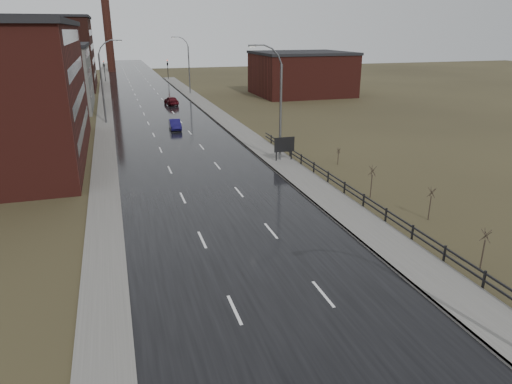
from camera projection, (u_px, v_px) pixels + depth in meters
road at (165, 123)px, 65.41m from camera, size 14.00×300.00×0.06m
sidewalk_right at (281, 163)px, 45.33m from camera, size 3.20×180.00×0.18m
curb_right at (267, 164)px, 44.90m from camera, size 0.16×180.00×0.18m
sidewalk_left at (105, 126)px, 63.10m from camera, size 2.40×260.00×0.12m
warehouse_mid at (39, 77)px, 74.78m from camera, size 16.32×20.40×10.50m
warehouse_far at (30, 53)px, 99.52m from camera, size 26.52×24.48×15.50m
building_right at (301, 73)px, 92.29m from camera, size 18.36×16.32×8.50m
smokestack at (107, 20)px, 139.46m from camera, size 2.70×2.70×30.70m
streetlight_right_mid at (278, 103)px, 44.27m from camera, size 3.36×0.28×11.35m
streetlight_left at (104, 81)px, 63.10m from camera, size 3.36×0.28×11.35m
streetlight_right_far at (187, 65)px, 92.82m from camera, size 3.36×0.28×11.35m
guardrail at (392, 217)px, 30.59m from camera, size 0.10×53.05×1.10m
shrub_c at (484, 248)px, 24.96m from camera, size 0.57×0.60×2.40m
shrub_d at (430, 203)px, 31.57m from camera, size 0.56×0.59×2.38m
shrub_e at (372, 181)px, 35.78m from camera, size 0.61×0.64×2.58m
shrub_f at (338, 156)px, 44.82m from camera, size 0.40×0.42×1.67m
billboard at (284, 145)px, 45.46m from camera, size 2.12×0.17×2.54m
traffic_light_left at (104, 63)px, 115.58m from camera, size 0.58×2.73×5.30m
traffic_light_right at (167, 62)px, 120.07m from camera, size 0.58×2.73×5.30m
car_near at (175, 125)px, 60.68m from camera, size 1.58×4.09×1.33m
car_far at (171, 101)px, 80.48m from camera, size 2.38×4.63×1.51m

